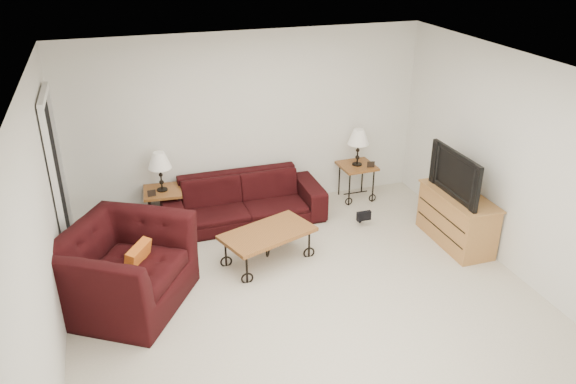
# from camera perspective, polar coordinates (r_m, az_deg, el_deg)

# --- Properties ---
(ground) EXTENTS (5.00, 5.00, 0.00)m
(ground) POSITION_cam_1_polar(r_m,az_deg,el_deg) (6.35, 1.97, -10.78)
(ground) COLOR beige
(ground) RESTS_ON ground
(wall_back) EXTENTS (5.00, 0.02, 2.50)m
(wall_back) POSITION_cam_1_polar(r_m,az_deg,el_deg) (7.93, -4.03, 6.93)
(wall_back) COLOR silver
(wall_back) RESTS_ON ground
(wall_front) EXTENTS (5.00, 0.02, 2.50)m
(wall_front) POSITION_cam_1_polar(r_m,az_deg,el_deg) (3.84, 15.47, -16.25)
(wall_front) COLOR silver
(wall_front) RESTS_ON ground
(wall_left) EXTENTS (0.02, 5.00, 2.50)m
(wall_left) POSITION_cam_1_polar(r_m,az_deg,el_deg) (5.47, -23.36, -4.05)
(wall_left) COLOR silver
(wall_left) RESTS_ON ground
(wall_right) EXTENTS (0.02, 5.00, 2.50)m
(wall_right) POSITION_cam_1_polar(r_m,az_deg,el_deg) (6.91, 22.07, 2.24)
(wall_right) COLOR silver
(wall_right) RESTS_ON ground
(ceiling) EXTENTS (5.00, 5.00, 0.00)m
(ceiling) POSITION_cam_1_polar(r_m,az_deg,el_deg) (5.28, 2.38, 11.70)
(ceiling) COLOR white
(ceiling) RESTS_ON wall_back
(doorway) EXTENTS (0.08, 0.94, 2.04)m
(doorway) POSITION_cam_1_polar(r_m,az_deg,el_deg) (7.05, -22.01, 0.65)
(doorway) COLOR black
(doorway) RESTS_ON ground
(sofa) EXTENTS (2.17, 0.85, 0.63)m
(sofa) POSITION_cam_1_polar(r_m,az_deg,el_deg) (7.81, -4.49, -0.80)
(sofa) COLOR black
(sofa) RESTS_ON ground
(side_table_left) EXTENTS (0.53, 0.53, 0.54)m
(side_table_left) POSITION_cam_1_polar(r_m,az_deg,el_deg) (7.85, -12.28, -1.60)
(side_table_left) COLOR #945425
(side_table_left) RESTS_ON ground
(side_table_right) EXTENTS (0.51, 0.51, 0.54)m
(side_table_right) POSITION_cam_1_polar(r_m,az_deg,el_deg) (8.51, 6.82, 1.04)
(side_table_right) COLOR #945425
(side_table_right) RESTS_ON ground
(lamp_left) EXTENTS (0.33, 0.33, 0.54)m
(lamp_left) POSITION_cam_1_polar(r_m,az_deg,el_deg) (7.62, -12.65, 2.00)
(lamp_left) COLOR black
(lamp_left) RESTS_ON side_table_left
(lamp_right) EXTENTS (0.32, 0.32, 0.54)m
(lamp_right) POSITION_cam_1_polar(r_m,az_deg,el_deg) (8.30, 7.01, 4.46)
(lamp_right) COLOR black
(lamp_right) RESTS_ON side_table_right
(photo_frame_left) EXTENTS (0.11, 0.02, 0.09)m
(photo_frame_left) POSITION_cam_1_polar(r_m,az_deg,el_deg) (7.57, -13.48, -0.12)
(photo_frame_left) COLOR black
(photo_frame_left) RESTS_ON side_table_left
(photo_frame_right) EXTENTS (0.11, 0.03, 0.09)m
(photo_frame_right) POSITION_cam_1_polar(r_m,az_deg,el_deg) (8.32, 8.30, 2.75)
(photo_frame_right) COLOR black
(photo_frame_right) RESTS_ON side_table_right
(coffee_table) EXTENTS (1.23, 0.93, 0.41)m
(coffee_table) POSITION_cam_1_polar(r_m,az_deg,el_deg) (6.91, -2.02, -5.47)
(coffee_table) COLOR #945425
(coffee_table) RESTS_ON ground
(armchair) EXTENTS (1.71, 1.76, 0.87)m
(armchair) POSITION_cam_1_polar(r_m,az_deg,el_deg) (6.32, -16.16, -7.36)
(armchair) COLOR black
(armchair) RESTS_ON ground
(throw_pillow) EXTENTS (0.30, 0.39, 0.39)m
(throw_pillow) POSITION_cam_1_polar(r_m,az_deg,el_deg) (6.23, -14.85, -6.76)
(throw_pillow) COLOR #C84D19
(throw_pillow) RESTS_ON armchair
(tv_stand) EXTENTS (0.47, 1.13, 0.68)m
(tv_stand) POSITION_cam_1_polar(r_m,az_deg,el_deg) (7.56, 16.51, -2.57)
(tv_stand) COLOR #AC7640
(tv_stand) RESTS_ON ground
(television) EXTENTS (0.13, 1.01, 0.58)m
(television) POSITION_cam_1_polar(r_m,az_deg,el_deg) (7.29, 16.98, 1.78)
(television) COLOR black
(television) RESTS_ON tv_stand
(backpack) EXTENTS (0.37, 0.33, 0.39)m
(backpack) POSITION_cam_1_polar(r_m,az_deg,el_deg) (7.84, 7.28, -1.81)
(backpack) COLOR black
(backpack) RESTS_ON ground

